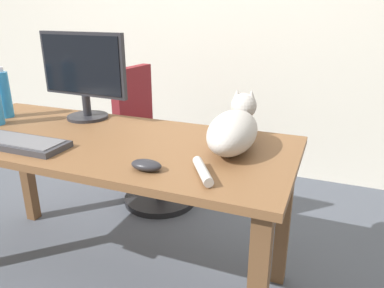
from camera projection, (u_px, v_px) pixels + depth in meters
The scene contains 9 objects.
ground_plane at pixel (112, 276), 1.79m from camera, with size 8.00×8.00×0.00m, color #474C56.
back_wall at pixel (216, 0), 2.69m from camera, with size 6.00×0.04×2.60m, color beige.
desk at pixel (101, 159), 1.58m from camera, with size 1.64×0.68×0.72m.
office_chair at pixel (152, 148), 2.40m from camera, with size 0.48×0.48×0.90m.
monitor at pixel (83, 73), 1.75m from camera, with size 0.48×0.20×0.41m.
keyboard at pixel (16, 142), 1.45m from camera, with size 0.44×0.15×0.03m.
cat at pixel (234, 129), 1.39m from camera, with size 0.20×0.61×0.20m.
computer_mouse at pixel (146, 165), 1.22m from camera, with size 0.11×0.06×0.04m, color #232328.
spray_bottle at pixel (3, 94), 1.81m from camera, with size 0.07×0.07×0.25m.
Camera 1 is at (0.91, -1.21, 1.22)m, focal length 34.13 mm.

